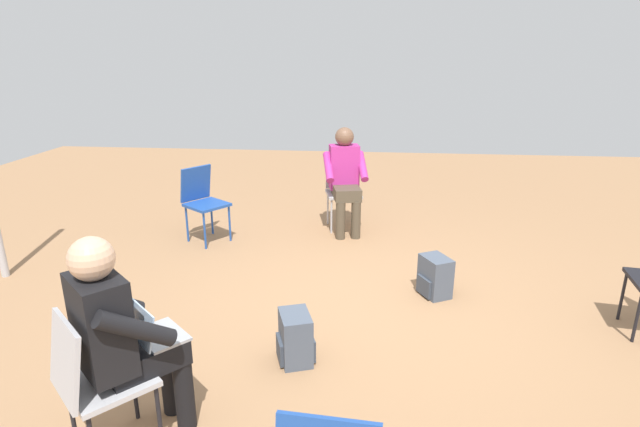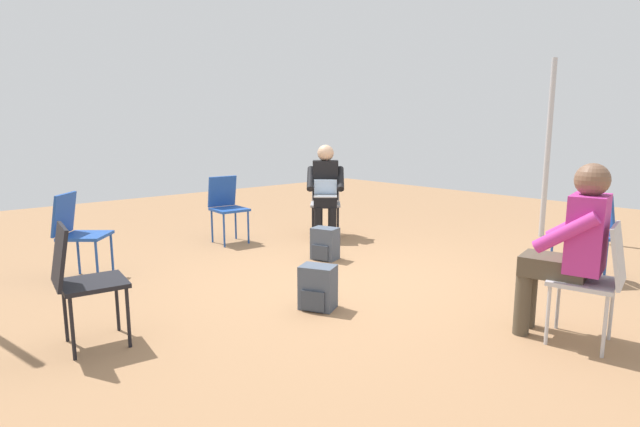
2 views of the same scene
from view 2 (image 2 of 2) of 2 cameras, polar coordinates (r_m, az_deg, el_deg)
The scene contains 12 objects.
ground_plane at distance 4.85m, azimuth 2.58°, elevation -7.81°, with size 14.00×14.00×0.00m, color #99704C.
chair_east at distance 6.51m, azimuth -10.61°, elevation 1.05°, with size 0.46×0.43×0.85m.
chair_southeast at distance 6.85m, azimuth 0.64°, elevation 1.65°, with size 0.59×0.58×0.85m.
chair_north at distance 3.68m, azimuth -25.64°, elevation -6.50°, with size 0.45×0.49×0.85m.
chair_southwest at distance 5.46m, azimuth 28.25°, elevation -1.63°, with size 0.57×0.58×0.85m.
chair_northeast at distance 5.35m, azimuth -25.98°, elevation -1.67°, with size 0.58×0.59×0.85m.
chair_west at distance 3.83m, azimuth 29.00°, elevation -6.16°, with size 0.51×0.48×0.85m.
person_with_laptop at distance 6.66m, azimuth 0.63°, elevation 3.12°, with size 0.64×0.63×1.24m.
person_in_magenta at distance 3.81m, azimuth 26.76°, elevation -3.00°, with size 0.57×0.56×1.24m.
backpack_near_laptop_user at distance 5.62m, azimuth 0.58°, elevation -3.67°, with size 0.33×0.30×0.36m.
backpack_by_empty_chair at distance 4.13m, azimuth -0.24°, elevation -8.71°, with size 0.34×0.31×0.36m.
tent_pole_far at distance 7.31m, azimuth 24.59°, elevation 6.65°, with size 0.07×0.07×2.35m, color #B2B2B7.
Camera 2 is at (-3.30, 3.23, 1.47)m, focal length 28.00 mm.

